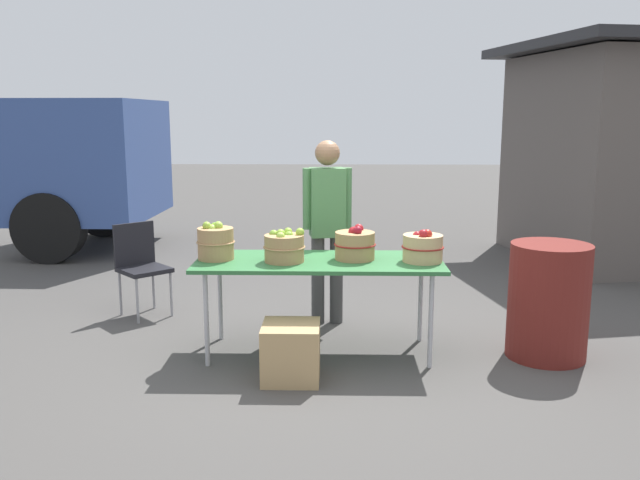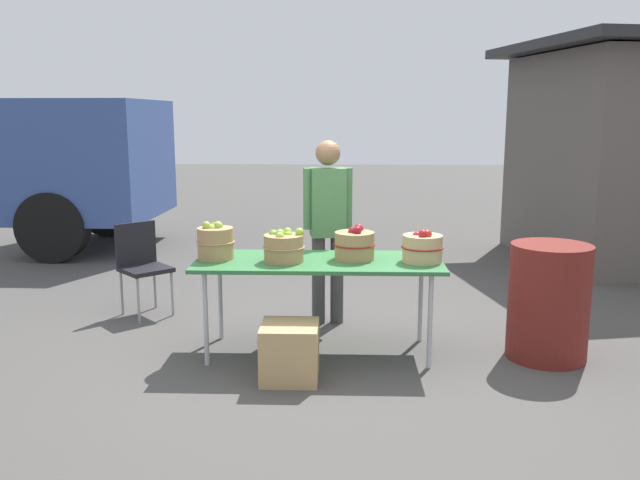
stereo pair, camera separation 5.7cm
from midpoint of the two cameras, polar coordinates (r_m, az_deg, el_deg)
The scene contains 10 objects.
ground_plane at distance 5.33m, azimuth -0.39°, elevation -9.63°, with size 40.00×40.00×0.00m, color #474442.
market_table at distance 5.13m, azimuth -0.40°, elevation -2.22°, with size 1.90×0.76×0.75m.
apple_basket_green_0 at distance 5.19m, azimuth -9.28°, elevation -0.21°, with size 0.30×0.30×0.30m.
apple_basket_green_1 at distance 5.05m, azimuth -3.42°, elevation -0.61°, with size 0.32×0.32×0.26m.
apple_basket_red_0 at distance 5.13m, azimuth 2.71°, elevation -0.40°, with size 0.33×0.33×0.27m.
apple_basket_red_1 at distance 5.10m, azimuth 8.51°, elevation -0.59°, with size 0.32×0.32×0.26m.
vendor_adult at distance 5.82m, azimuth 0.35°, elevation 1.94°, with size 0.43×0.26×1.64m.
folding_chair at distance 6.40m, azimuth -15.43°, elevation -1.79°, with size 0.57×0.57×0.86m.
trash_barrel at distance 5.39m, azimuth 18.75°, elevation -4.99°, with size 0.61×0.61×0.89m, color maroon.
produce_crate at distance 4.76m, azimuth -2.86°, elevation -9.59°, with size 0.40×0.40×0.40m, color tan.
Camera 1 is at (0.12, -4.99, 1.86)m, focal length 37.20 mm.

